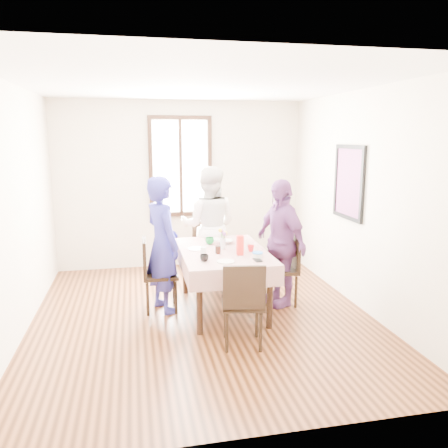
{
  "coord_description": "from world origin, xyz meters",
  "views": [
    {
      "loc": [
        -0.76,
        -5.0,
        2.14
      ],
      "look_at": [
        0.29,
        0.13,
        1.1
      ],
      "focal_mm": 35.61,
      "sensor_mm": 36.0,
      "label": 1
    }
  ],
  "objects": [
    {
      "name": "butter_tub",
      "position": [
        0.61,
        -0.24,
        0.79
      ],
      "size": [
        0.11,
        0.11,
        0.06
      ],
      "primitive_type": "cylinder",
      "color": "white",
      "rests_on": "tablecloth"
    },
    {
      "name": "person_right",
      "position": [
        1.03,
        0.23,
        0.81
      ],
      "size": [
        0.65,
        1.02,
        1.62
      ],
      "primitive_type": "imported",
      "rotation": [
        0.0,
        0.0,
        -1.28
      ],
      "color": "#6D3974",
      "rests_on": "ground"
    },
    {
      "name": "person_far",
      "position": [
        0.29,
        1.16,
        0.86
      ],
      "size": [
        0.99,
        0.87,
        1.72
      ],
      "primitive_type": "imported",
      "rotation": [
        0.0,
        0.0,
        2.84
      ],
      "color": "white",
      "rests_on": "ground"
    },
    {
      "name": "person_left",
      "position": [
        -0.45,
        0.32,
        0.84
      ],
      "size": [
        0.6,
        0.72,
        1.68
      ],
      "primitive_type": "imported",
      "rotation": [
        0.0,
        0.0,
        1.96
      ],
      "color": "navy",
      "rests_on": "ground"
    },
    {
      "name": "chair_left",
      "position": [
        -0.47,
        0.32,
        0.46
      ],
      "size": [
        0.43,
        0.43,
        0.91
      ],
      "primitive_type": "cube",
      "rotation": [
        0.0,
        0.0,
        -1.59
      ],
      "color": "black",
      "rests_on": "ground"
    },
    {
      "name": "window_pane",
      "position": [
        0.0,
        2.24,
        1.65
      ],
      "size": [
        0.9,
        0.02,
        1.5
      ],
      "primitive_type": "cube",
      "color": "white",
      "rests_on": "back_wall"
    },
    {
      "name": "flower_bunch",
      "position": [
        0.3,
        0.25,
        0.95
      ],
      "size": [
        0.09,
        0.09,
        0.1
      ],
      "primitive_type": null,
      "color": "yellow",
      "rests_on": "flower_vase"
    },
    {
      "name": "plate_left",
      "position": [
        -0.02,
        0.29,
        0.77
      ],
      "size": [
        0.2,
        0.2,
        0.01
      ],
      "primitive_type": "cylinder",
      "color": "white",
      "rests_on": "tablecloth"
    },
    {
      "name": "flower_vase",
      "position": [
        0.3,
        0.25,
        0.83
      ],
      "size": [
        0.07,
        0.07,
        0.14
      ],
      "primitive_type": "cylinder",
      "color": "silver",
      "rests_on": "tablecloth"
    },
    {
      "name": "chair_far",
      "position": [
        0.29,
        1.18,
        0.46
      ],
      "size": [
        0.46,
        0.46,
        0.91
      ],
      "primitive_type": "cube",
      "rotation": [
        0.0,
        0.0,
        3.24
      ],
      "color": "black",
      "rests_on": "ground"
    },
    {
      "name": "ground",
      "position": [
        0.0,
        0.0,
        0.0
      ],
      "size": [
        4.5,
        4.5,
        0.0
      ],
      "primitive_type": "plane",
      "color": "#33190A",
      "rests_on": "ground"
    },
    {
      "name": "art_poster",
      "position": [
        1.98,
        0.3,
        1.55
      ],
      "size": [
        0.04,
        0.76,
        0.96
      ],
      "primitive_type": "cube",
      "color": "red",
      "rests_on": "right_wall"
    },
    {
      "name": "smartphone",
      "position": [
        0.58,
        -0.35,
        0.77
      ],
      "size": [
        0.08,
        0.16,
        0.01
      ],
      "primitive_type": "cube",
      "color": "black",
      "rests_on": "tablecloth"
    },
    {
      "name": "butter_lid",
      "position": [
        0.61,
        -0.24,
        0.82
      ],
      "size": [
        0.12,
        0.12,
        0.01
      ],
      "primitive_type": "cylinder",
      "color": "blue",
      "rests_on": "butter_tub"
    },
    {
      "name": "plate_near",
      "position": [
        0.21,
        -0.33,
        0.77
      ],
      "size": [
        0.2,
        0.2,
        0.01
      ],
      "primitive_type": "cylinder",
      "color": "white",
      "rests_on": "tablecloth"
    },
    {
      "name": "dining_table",
      "position": [
        0.29,
        0.18,
        0.38
      ],
      "size": [
        0.92,
        1.45,
        0.75
      ],
      "primitive_type": "cube",
      "color": "black",
      "rests_on": "ground"
    },
    {
      "name": "drinking_glass",
      "position": [
        0.01,
        -0.02,
        0.81
      ],
      "size": [
        0.07,
        0.07,
        0.1
      ],
      "primitive_type": "cylinder",
      "color": "silver",
      "rests_on": "tablecloth"
    },
    {
      "name": "back_wall",
      "position": [
        0.0,
        2.25,
        1.35
      ],
      "size": [
        4.0,
        0.0,
        4.0
      ],
      "primitive_type": "plane",
      "rotation": [
        1.57,
        0.0,
        0.0
      ],
      "color": "beige",
      "rests_on": "ground"
    },
    {
      "name": "tablecloth",
      "position": [
        0.29,
        0.18,
        0.76
      ],
      "size": [
        1.04,
        1.57,
        0.01
      ],
      "primitive_type": "cube",
      "color": "#550607",
      "rests_on": "dining_table"
    },
    {
      "name": "jam_jar",
      "position": [
        0.2,
        0.04,
        0.81
      ],
      "size": [
        0.06,
        0.06,
        0.09
      ],
      "primitive_type": "cylinder",
      "color": "black",
      "rests_on": "tablecloth"
    },
    {
      "name": "right_wall",
      "position": [
        2.0,
        0.0,
        1.35
      ],
      "size": [
        0.0,
        4.5,
        4.5
      ],
      "primitive_type": "plane",
      "rotation": [
        1.57,
        0.0,
        -1.57
      ],
      "color": "beige",
      "rests_on": "ground"
    },
    {
      "name": "mug_flag",
      "position": [
        0.61,
        0.05,
        0.8
      ],
      "size": [
        0.12,
        0.12,
        0.08
      ],
      "primitive_type": "imported",
      "rotation": [
        0.0,
        0.0,
        0.65
      ],
      "color": "red",
      "rests_on": "tablecloth"
    },
    {
      "name": "chair_near",
      "position": [
        0.29,
        -0.81,
        0.46
      ],
      "size": [
        0.48,
        0.48,
        0.91
      ],
      "primitive_type": "cube",
      "rotation": [
        0.0,
        0.0,
        -0.16
      ],
      "color": "black",
      "rests_on": "ground"
    },
    {
      "name": "mug_black",
      "position": [
        -0.02,
        -0.25,
        0.8
      ],
      "size": [
        0.12,
        0.12,
        0.08
      ],
      "primitive_type": "imported",
      "rotation": [
        0.0,
        0.0,
        0.37
      ],
      "color": "black",
      "rests_on": "tablecloth"
    },
    {
      "name": "chair_right",
      "position": [
        1.05,
        0.23,
        0.46
      ],
      "size": [
        0.47,
        0.47,
        0.91
      ],
      "primitive_type": "cube",
      "rotation": [
        0.0,
        0.0,
        1.44
      ],
      "color": "black",
      "rests_on": "ground"
    },
    {
      "name": "plate_far",
      "position": [
        0.3,
        0.75,
        0.77
      ],
      "size": [
        0.2,
        0.2,
        0.01
      ],
      "primitive_type": "cylinder",
      "color": "white",
      "rests_on": "tablecloth"
    },
    {
      "name": "serving_bowl",
      "position": [
        0.39,
        0.52,
        0.79
      ],
      "size": [
        0.24,
        0.24,
        0.05
      ],
      "primitive_type": "imported",
      "rotation": [
        0.0,
        0.0,
        -0.26
      ],
      "color": "white",
      "rests_on": "tablecloth"
    },
    {
      "name": "juice_carton",
      "position": [
        0.44,
        -0.07,
        0.88
      ],
      "size": [
        0.07,
        0.07,
        0.23
      ],
      "primitive_type": "cube",
      "color": "red",
      "rests_on": "tablecloth"
    },
    {
      "name": "mug_green",
      "position": [
        0.18,
        0.52,
        0.81
      ],
      "size": [
        0.12,
        0.12,
        0.09
      ],
      "primitive_type": "imported",
      "rotation": [
        0.0,
        0.0,
        -0.1
      ],
      "color": "#0C7226",
      "rests_on": "tablecloth"
    },
    {
      "name": "window_frame",
      "position": [
        0.0,
        2.23,
        1.65
      ],
      "size": [
        1.02,
        0.06,
        1.62
      ],
      "primitive_type": "cube",
      "color": "black",
      "rests_on": "back_wall"
    }
  ]
}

